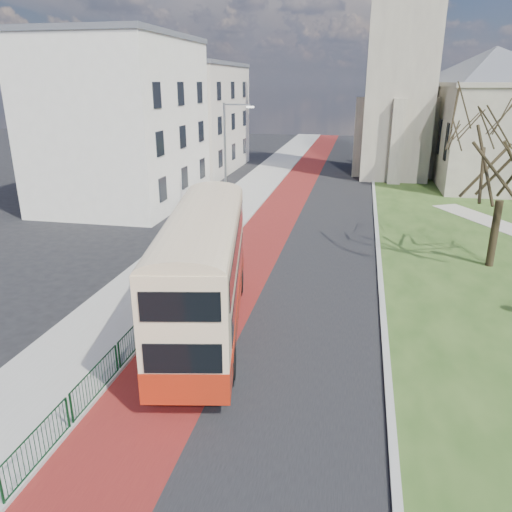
# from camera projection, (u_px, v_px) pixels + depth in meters

# --- Properties ---
(ground) EXTENTS (160.00, 160.00, 0.00)m
(ground) POSITION_uv_depth(u_px,v_px,m) (218.00, 351.00, 18.56)
(ground) COLOR black
(ground) RESTS_ON ground
(road_carriageway) EXTENTS (9.00, 120.00, 0.01)m
(road_carriageway) POSITION_uv_depth(u_px,v_px,m) (312.00, 217.00, 36.75)
(road_carriageway) COLOR black
(road_carriageway) RESTS_ON ground
(bus_lane) EXTENTS (3.40, 120.00, 0.01)m
(bus_lane) POSITION_uv_depth(u_px,v_px,m) (276.00, 215.00, 37.27)
(bus_lane) COLOR #591414
(bus_lane) RESTS_ON ground
(pavement_west) EXTENTS (4.00, 120.00, 0.12)m
(pavement_west) POSITION_uv_depth(u_px,v_px,m) (227.00, 212.00, 37.98)
(pavement_west) COLOR gray
(pavement_west) RESTS_ON ground
(kerb_west) EXTENTS (0.25, 120.00, 0.13)m
(kerb_west) POSITION_uv_depth(u_px,v_px,m) (252.00, 213.00, 37.59)
(kerb_west) COLOR #999993
(kerb_west) RESTS_ON ground
(kerb_east) EXTENTS (0.25, 80.00, 0.13)m
(kerb_east) POSITION_uv_depth(u_px,v_px,m) (375.00, 213.00, 37.69)
(kerb_east) COLOR #999993
(kerb_east) RESTS_ON ground
(pedestrian_railing) EXTENTS (0.07, 24.00, 1.12)m
(pedestrian_railing) POSITION_uv_depth(u_px,v_px,m) (180.00, 289.00, 22.64)
(pedestrian_railing) COLOR #0B3217
(pedestrian_railing) RESTS_ON ground
(gothic_church) EXTENTS (16.38, 18.00, 40.00)m
(gothic_church) POSITION_uv_depth(u_px,v_px,m) (454.00, 40.00, 46.91)
(gothic_church) COLOR gray
(gothic_church) RESTS_ON ground
(street_block_near) EXTENTS (10.30, 14.30, 13.00)m
(street_block_near) POSITION_uv_depth(u_px,v_px,m) (122.00, 121.00, 39.42)
(street_block_near) COLOR silver
(street_block_near) RESTS_ON ground
(street_block_far) EXTENTS (10.30, 16.30, 11.50)m
(street_block_far) POSITION_uv_depth(u_px,v_px,m) (189.00, 117.00, 54.45)
(street_block_far) COLOR beige
(street_block_far) RESTS_ON ground
(streetlamp) EXTENTS (2.13, 0.18, 8.00)m
(streetlamp) POSITION_uv_depth(u_px,v_px,m) (227.00, 156.00, 34.50)
(streetlamp) COLOR gray
(streetlamp) RESTS_ON pavement_west
(bus) EXTENTS (4.80, 11.69, 4.76)m
(bus) POSITION_uv_depth(u_px,v_px,m) (204.00, 267.00, 19.23)
(bus) COLOR #9C210E
(bus) RESTS_ON ground
(winter_tree_near) EXTENTS (7.68, 7.68, 9.27)m
(winter_tree_near) POSITION_uv_depth(u_px,v_px,m) (509.00, 145.00, 24.92)
(winter_tree_near) COLOR black
(winter_tree_near) RESTS_ON grass_green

